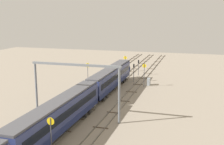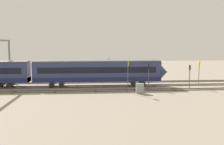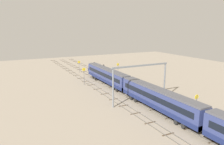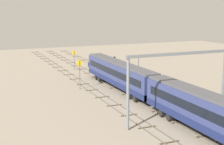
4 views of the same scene
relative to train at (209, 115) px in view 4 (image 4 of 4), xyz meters
name	(u,v)px [view 4 (image 4 of 4)]	position (x,y,z in m)	size (l,w,h in m)	color
ground_plane	(128,94)	(20.30, 0.00, -2.66)	(140.22, 140.22, 0.00)	gray
track_near_foreground	(153,91)	(20.30, -4.77, -2.59)	(124.22, 2.40, 0.16)	#59544C
track_with_train	(128,94)	(20.30, 0.00, -2.59)	(124.22, 2.40, 0.16)	#59544C
track_middle	(102,97)	(20.30, 4.77, -2.59)	(124.22, 2.40, 0.16)	#59544C
train	(209,115)	(0.00, 0.00, 0.00)	(75.20, 3.24, 4.80)	navy
overhead_gantry	(180,72)	(5.64, 0.17, 3.82)	(0.40, 14.81, 8.98)	slate
speed_sign_near_foreground	(139,64)	(29.08, -6.51, 0.80)	(0.14, 0.90, 5.37)	#4C4C51
speed_sign_mid_trackside	(80,70)	(26.81, 6.44, 0.88)	(0.14, 1.05, 5.30)	#4C4C51
speed_sign_distant_end	(74,57)	(45.09, 1.96, 0.38)	(0.14, 0.98, 4.56)	#4C4C51
signal_light_trackside_approach	(99,59)	(41.20, -2.76, 0.13)	(0.31, 0.32, 4.23)	#4C4C51
signal_light_trackside_departure	(114,64)	(33.36, -3.16, 0.27)	(0.31, 0.32, 4.47)	#4C4C51
relay_cabinet	(137,74)	(30.97, -7.31, -1.82)	(1.30, 0.64, 1.67)	gray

